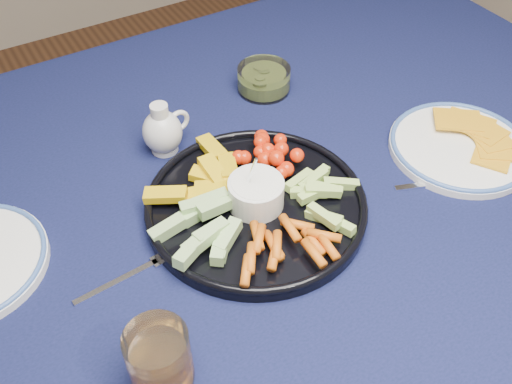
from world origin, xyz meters
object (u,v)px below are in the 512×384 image
creamer_pitcher (163,131)px  juice_tumbler (160,361)px  cheese_plate (460,145)px  pickle_bowl (264,80)px  crudite_platter (255,203)px  dining_table (229,221)px

creamer_pitcher → juice_tumbler: size_ratio=1.05×
cheese_plate → pickle_bowl: bearing=120.8°
pickle_bowl → crudite_platter: bearing=-123.7°
juice_tumbler → cheese_plate: bearing=11.2°
pickle_bowl → juice_tumbler: size_ratio=1.14×
cheese_plate → juice_tumbler: size_ratio=2.67×
crudite_platter → pickle_bowl: (0.19, 0.28, 0.00)m
crudite_platter → cheese_plate: crudite_platter is taller
dining_table → cheese_plate: cheese_plate is taller
crudite_platter → juice_tumbler: 0.30m
crudite_platter → creamer_pitcher: 0.22m
creamer_pitcher → juice_tumbler: creamer_pitcher is taller
dining_table → pickle_bowl: 0.30m
pickle_bowl → juice_tumbler: 0.63m
crudite_platter → pickle_bowl: crudite_platter is taller
crudite_platter → juice_tumbler: size_ratio=3.81×
pickle_bowl → cheese_plate: 0.39m
pickle_bowl → dining_table: bearing=-133.7°
dining_table → juice_tumbler: juice_tumbler is taller
dining_table → cheese_plate: (0.40, -0.13, 0.10)m
dining_table → crudite_platter: (0.01, -0.07, 0.11)m
dining_table → cheese_plate: size_ratio=6.76×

